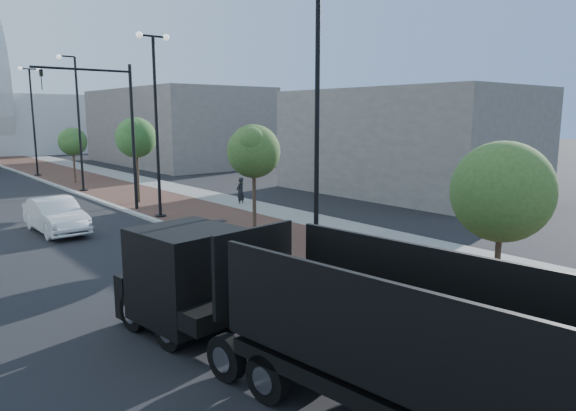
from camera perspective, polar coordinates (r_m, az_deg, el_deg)
sidewalk at (r=45.56m, az=-20.23°, el=2.62°), size 7.00×140.00×0.12m
concrete_strip at (r=46.49m, az=-17.09°, el=2.93°), size 2.40×140.00×0.13m
curb at (r=44.56m, az=-24.48°, el=2.20°), size 0.30×140.00×0.14m
dump_truck at (r=10.84m, az=-0.49°, el=-12.13°), size 3.74×13.47×3.01m
white_sedan at (r=26.13m, az=-23.98°, el=-1.00°), size 1.77×4.83×1.58m
pedestrian at (r=31.12m, az=-5.21°, el=1.53°), size 0.71×0.59×1.67m
streetlight_1 at (r=17.31m, az=2.88°, el=6.59°), size 1.44×0.56×9.21m
streetlight_2 at (r=27.45m, az=-14.12°, el=8.51°), size 1.72×0.56×9.28m
streetlight_3 at (r=38.63m, az=-21.92°, el=7.70°), size 1.44×0.56×9.21m
streetlight_4 at (r=50.22m, az=-25.99°, el=8.31°), size 1.72×0.56×9.28m
traffic_mast at (r=29.86m, az=-18.20°, el=8.72°), size 5.09×0.20×8.00m
tree_0 at (r=14.60m, az=22.30°, el=1.39°), size 2.63×2.62×4.68m
tree_1 at (r=21.99m, az=-3.69°, el=5.87°), size 2.29×2.23×4.93m
tree_2 at (r=32.49m, az=-16.18°, el=7.09°), size 2.43×2.39×5.18m
tree_3 at (r=43.80m, az=-22.36°, el=6.45°), size 2.21×2.13×4.36m
commercial_block_ne at (r=59.39m, az=-12.14°, el=8.37°), size 12.00×22.00×8.00m
commercial_block_e at (r=37.02m, az=12.78°, el=6.80°), size 10.00×16.00×7.00m
utility_cover_1 at (r=18.06m, az=11.62°, el=-7.07°), size 0.50×0.50×0.02m
utility_cover_2 at (r=26.19m, az=-7.32°, el=-1.66°), size 0.50×0.50×0.02m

